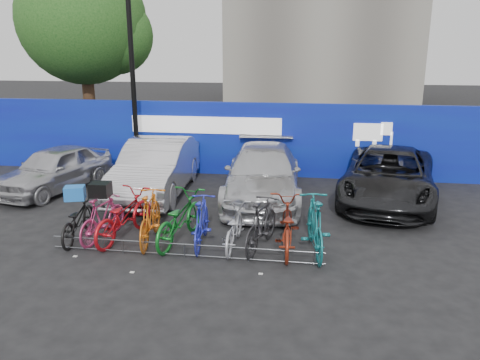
% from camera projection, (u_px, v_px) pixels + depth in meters
% --- Properties ---
extents(ground, '(100.00, 100.00, 0.00)m').
position_uv_depth(ground, '(192.00, 245.00, 10.00)').
color(ground, black).
rests_on(ground, ground).
extents(hoarding, '(22.00, 0.18, 2.40)m').
position_uv_depth(hoarding, '(236.00, 139.00, 15.39)').
color(hoarding, '#0B2D9C').
rests_on(hoarding, ground).
extents(tree, '(5.40, 5.20, 7.80)m').
position_uv_depth(tree, '(89.00, 23.00, 19.18)').
color(tree, '#382314').
rests_on(tree, ground).
extents(lamppost, '(0.25, 0.50, 6.11)m').
position_uv_depth(lamppost, '(133.00, 75.00, 14.72)').
color(lamppost, black).
rests_on(lamppost, ground).
extents(bike_rack, '(5.60, 0.03, 0.30)m').
position_uv_depth(bike_rack, '(184.00, 250.00, 9.39)').
color(bike_rack, '#595B60').
rests_on(bike_rack, ground).
extents(car_0, '(2.46, 4.14, 1.32)m').
position_uv_depth(car_0, '(55.00, 169.00, 13.73)').
color(car_0, '#B7B7BB').
rests_on(car_0, ground).
extents(car_1, '(1.90, 4.82, 1.56)m').
position_uv_depth(car_1, '(156.00, 168.00, 13.37)').
color(car_1, silver).
rests_on(car_1, ground).
extents(car_2, '(2.33, 5.11, 1.45)m').
position_uv_depth(car_2, '(263.00, 174.00, 12.93)').
color(car_2, silver).
rests_on(car_2, ground).
extents(car_3, '(3.28, 5.48, 1.43)m').
position_uv_depth(car_3, '(389.00, 176.00, 12.78)').
color(car_3, black).
rests_on(car_3, ground).
extents(bike_0, '(0.77, 1.80, 0.92)m').
position_uv_depth(bike_0, '(77.00, 220.00, 10.21)').
color(bike_0, black).
rests_on(bike_0, ground).
extents(bike_1, '(0.75, 1.71, 0.99)m').
position_uv_depth(bike_1, '(103.00, 218.00, 10.19)').
color(bike_1, '#C1356E').
rests_on(bike_1, ground).
extents(bike_2, '(1.15, 2.15, 1.07)m').
position_uv_depth(bike_2, '(123.00, 216.00, 10.19)').
color(bike_2, '#B11018').
rests_on(bike_2, ground).
extents(bike_3, '(0.75, 1.95, 1.14)m').
position_uv_depth(bike_3, '(150.00, 217.00, 10.02)').
color(bike_3, orange).
rests_on(bike_3, ground).
extents(bike_4, '(1.11, 2.16, 1.08)m').
position_uv_depth(bike_4, '(179.00, 219.00, 10.02)').
color(bike_4, '#126E1F').
rests_on(bike_4, ground).
extents(bike_5, '(0.63, 1.80, 1.06)m').
position_uv_depth(bike_5, '(202.00, 222.00, 9.87)').
color(bike_5, '#262FC2').
rests_on(bike_5, ground).
extents(bike_6, '(0.62, 1.71, 0.89)m').
position_uv_depth(bike_6, '(233.00, 227.00, 9.80)').
color(bike_6, '#ACAEB5').
rests_on(bike_6, ground).
extents(bike_7, '(0.94, 1.87, 1.08)m').
position_uv_depth(bike_7, '(261.00, 224.00, 9.69)').
color(bike_7, '#252528').
rests_on(bike_7, ground).
extents(bike_8, '(0.83, 2.08, 1.07)m').
position_uv_depth(bike_8, '(286.00, 226.00, 9.64)').
color(bike_8, maroon).
rests_on(bike_8, ground).
extents(bike_9, '(0.83, 2.07, 1.21)m').
position_uv_depth(bike_9, '(315.00, 225.00, 9.47)').
color(bike_9, '#16787D').
rests_on(bike_9, ground).
extents(cargo_crate, '(0.49, 0.43, 0.29)m').
position_uv_depth(cargo_crate, '(75.00, 193.00, 10.04)').
color(cargo_crate, blue).
rests_on(cargo_crate, bike_0).
extents(cargo_topcase, '(0.43, 0.39, 0.30)m').
position_uv_depth(cargo_topcase, '(100.00, 190.00, 10.01)').
color(cargo_topcase, black).
rests_on(cargo_topcase, bike_1).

